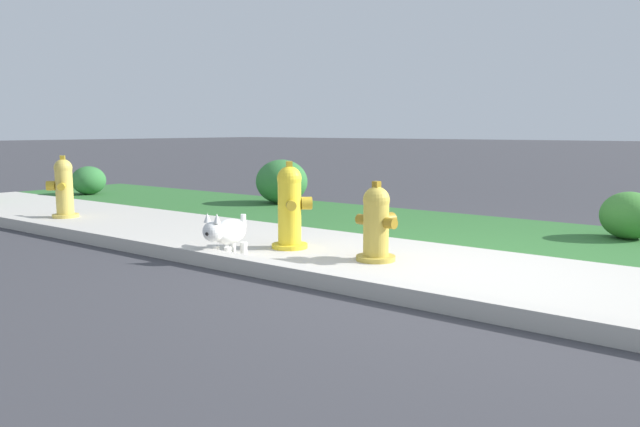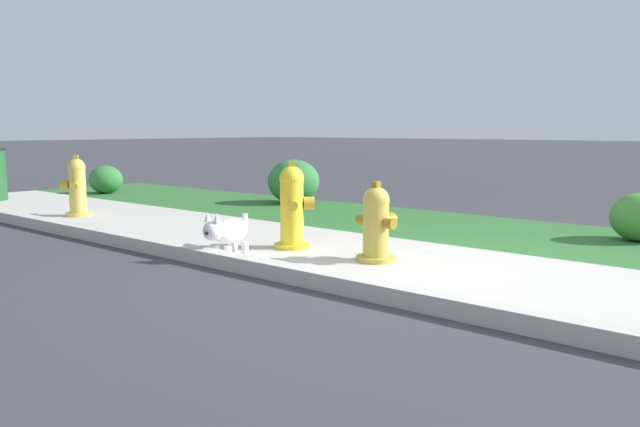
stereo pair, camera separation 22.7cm
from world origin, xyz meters
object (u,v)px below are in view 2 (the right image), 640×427
object	(u,v)px
fire_hydrant_near_corner	(292,207)
shrub_bush_far_verge	(640,217)
small_white_dog	(227,232)
shrub_bush_mid_verge	(106,180)
fire_hydrant_by_grass_verge	(376,224)
shrub_bush_near_lamp	(294,181)
fire_hydrant_mid_block	(77,187)

from	to	relation	value
fire_hydrant_near_corner	shrub_bush_far_verge	world-z (taller)	fire_hydrant_near_corner
small_white_dog	shrub_bush_mid_verge	xyz separation A→B (m)	(-5.76, 2.33, 0.01)
fire_hydrant_near_corner	shrub_bush_far_verge	size ratio (longest dim) A/B	1.44
shrub_bush_mid_verge	shrub_bush_far_verge	bearing A→B (deg)	5.99
fire_hydrant_by_grass_verge	shrub_bush_near_lamp	world-z (taller)	fire_hydrant_by_grass_verge
fire_hydrant_mid_block	shrub_bush_mid_verge	world-z (taller)	fire_hydrant_mid_block
small_white_dog	shrub_bush_mid_verge	size ratio (longest dim) A/B	1.01
shrub_bush_far_verge	shrub_bush_mid_verge	distance (m)	8.33
fire_hydrant_near_corner	shrub_bush_mid_verge	distance (m)	6.12
shrub_bush_near_lamp	fire_hydrant_by_grass_verge	bearing A→B (deg)	-38.33
fire_hydrant_mid_block	shrub_bush_near_lamp	distance (m)	3.06
fire_hydrant_near_corner	shrub_bush_far_verge	xyz separation A→B (m)	(2.39, 2.51, -0.15)
shrub_bush_mid_verge	small_white_dog	bearing A→B (deg)	-22.04
shrub_bush_near_lamp	shrub_bush_far_verge	bearing A→B (deg)	-1.97
fire_hydrant_by_grass_verge	shrub_bush_near_lamp	distance (m)	4.29
fire_hydrant_near_corner	shrub_bush_near_lamp	xyz separation A→B (m)	(-2.43, 2.68, -0.07)
shrub_bush_far_verge	shrub_bush_mid_verge	size ratio (longest dim) A/B	1.00
fire_hydrant_near_corner	fire_hydrant_mid_block	bearing A→B (deg)	-133.31
fire_hydrant_by_grass_verge	shrub_bush_mid_verge	xyz separation A→B (m)	(-6.83, 1.62, -0.08)
fire_hydrant_mid_block	fire_hydrant_by_grass_verge	size ratio (longest dim) A/B	1.15
fire_hydrant_near_corner	fire_hydrant_by_grass_verge	bearing A→B (deg)	45.33
shrub_bush_far_verge	shrub_bush_near_lamp	xyz separation A→B (m)	(-4.82, 0.17, 0.09)
fire_hydrant_mid_block	fire_hydrant_by_grass_verge	distance (m)	4.51
fire_hydrant_near_corner	shrub_bush_near_lamp	size ratio (longest dim) A/B	1.05
fire_hydrant_mid_block	shrub_bush_far_verge	distance (m)	6.54
fire_hydrant_mid_block	small_white_dog	size ratio (longest dim) A/B	1.37
small_white_dog	fire_hydrant_by_grass_verge	bearing A→B (deg)	111.77
small_white_dog	fire_hydrant_mid_block	bearing A→B (deg)	-110.53
fire_hydrant_mid_block	small_white_dog	xyz separation A→B (m)	(3.44, -0.53, -0.15)
fire_hydrant_mid_block	shrub_bush_far_verge	size ratio (longest dim) A/B	1.38
fire_hydrant_mid_block	fire_hydrant_near_corner	bearing A→B (deg)	-136.39
fire_hydrant_mid_block	small_white_dog	bearing A→B (deg)	-147.69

